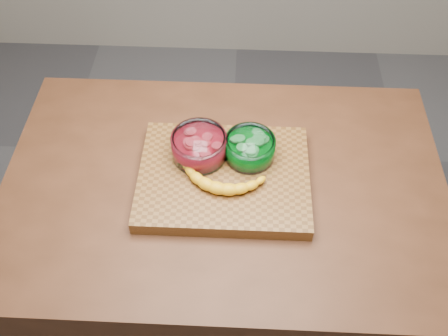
{
  "coord_description": "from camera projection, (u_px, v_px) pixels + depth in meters",
  "views": [
    {
      "loc": [
        0.04,
        -0.82,
        1.97
      ],
      "look_at": [
        0.0,
        0.0,
        0.96
      ],
      "focal_mm": 40.0,
      "sensor_mm": 36.0,
      "label": 1
    }
  ],
  "objects": [
    {
      "name": "banana",
      "position": [
        223.0,
        176.0,
        1.28
      ],
      "size": [
        0.25,
        0.14,
        0.04
      ],
      "primitive_type": null,
      "color": "yellow",
      "rests_on": "cutting_board"
    },
    {
      "name": "cutting_board",
      "position": [
        224.0,
        177.0,
        1.33
      ],
      "size": [
        0.45,
        0.35,
        0.04
      ],
      "primitive_type": "cube",
      "color": "brown",
      "rests_on": "counter"
    },
    {
      "name": "bowl_red",
      "position": [
        199.0,
        147.0,
        1.33
      ],
      "size": [
        0.15,
        0.15,
        0.07
      ],
      "color": "white",
      "rests_on": "cutting_board"
    },
    {
      "name": "counter",
      "position": [
        224.0,
        263.0,
        1.69
      ],
      "size": [
        1.2,
        0.8,
        0.9
      ],
      "primitive_type": "cube",
      "color": "#4F2B17",
      "rests_on": "ground"
    },
    {
      "name": "bowl_green",
      "position": [
        250.0,
        148.0,
        1.33
      ],
      "size": [
        0.13,
        0.13,
        0.06
      ],
      "color": "white",
      "rests_on": "cutting_board"
    },
    {
      "name": "ground",
      "position": [
        224.0,
        316.0,
        2.04
      ],
      "size": [
        3.5,
        3.5,
        0.0
      ],
      "primitive_type": "plane",
      "color": "#5A5A5F",
      "rests_on": "ground"
    }
  ]
}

